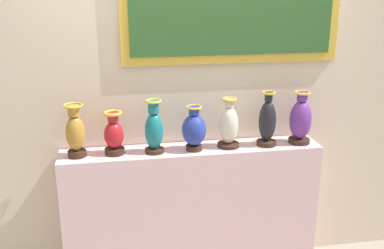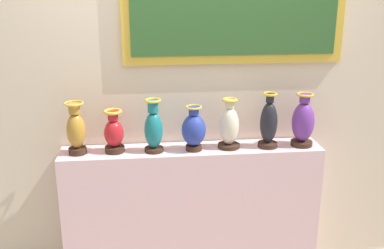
# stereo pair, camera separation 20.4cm
# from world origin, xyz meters

# --- Properties ---
(display_shelf) EXTENTS (1.86, 0.29, 1.03)m
(display_shelf) POSITION_xyz_m (0.00, 0.00, 0.52)
(display_shelf) COLOR beige
(display_shelf) RESTS_ON ground_plane
(back_wall) EXTENTS (4.10, 0.14, 2.81)m
(back_wall) POSITION_xyz_m (0.01, 0.20, 1.42)
(back_wall) COLOR beige
(back_wall) RESTS_ON ground_plane
(vase_ochre) EXTENTS (0.13, 0.13, 0.37)m
(vase_ochre) POSITION_xyz_m (-0.80, -0.01, 1.20)
(vase_ochre) COLOR #382319
(vase_ochre) RESTS_ON display_shelf
(vase_crimson) EXTENTS (0.14, 0.14, 0.30)m
(vase_crimson) POSITION_xyz_m (-0.54, -0.01, 1.17)
(vase_crimson) COLOR #382319
(vase_crimson) RESTS_ON display_shelf
(vase_teal) EXTENTS (0.13, 0.13, 0.38)m
(vase_teal) POSITION_xyz_m (-0.27, -0.03, 1.20)
(vase_teal) COLOR #382319
(vase_teal) RESTS_ON display_shelf
(vase_cobalt) EXTENTS (0.17, 0.17, 0.32)m
(vase_cobalt) POSITION_xyz_m (0.01, -0.03, 1.18)
(vase_cobalt) COLOR #382319
(vase_cobalt) RESTS_ON display_shelf
(vase_ivory) EXTENTS (0.16, 0.16, 0.36)m
(vase_ivory) POSITION_xyz_m (0.26, -0.01, 1.19)
(vase_ivory) COLOR #382319
(vase_ivory) RESTS_ON display_shelf
(vase_onyx) EXTENTS (0.14, 0.14, 0.40)m
(vase_onyx) POSITION_xyz_m (0.54, -0.02, 1.21)
(vase_onyx) COLOR #382319
(vase_onyx) RESTS_ON display_shelf
(vase_violet) EXTENTS (0.16, 0.16, 0.39)m
(vase_violet) POSITION_xyz_m (0.80, -0.02, 1.20)
(vase_violet) COLOR #382319
(vase_violet) RESTS_ON display_shelf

